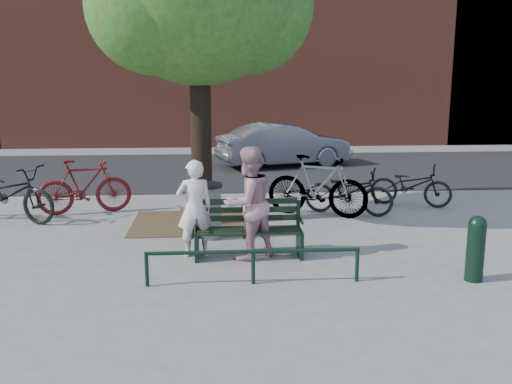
{
  "coord_description": "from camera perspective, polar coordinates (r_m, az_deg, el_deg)",
  "views": [
    {
      "loc": [
        -0.48,
        -8.89,
        2.96
      ],
      "look_at": [
        0.19,
        1.0,
        0.88
      ],
      "focal_mm": 40.0,
      "sensor_mm": 36.0,
      "label": 1
    }
  ],
  "objects": [
    {
      "name": "park_bench",
      "position": [
        9.32,
        -0.77,
        -3.57
      ],
      "size": [
        1.74,
        0.54,
        0.97
      ],
      "color": "black",
      "rests_on": "ground"
    },
    {
      "name": "bicycle_e",
      "position": [
        13.29,
        15.22,
        0.66
      ],
      "size": [
        1.9,
        1.29,
        0.94
      ],
      "primitive_type": "imported",
      "rotation": [
        0.0,
        0.0,
        1.16
      ],
      "color": "black",
      "rests_on": "ground"
    },
    {
      "name": "bicycle_b",
      "position": [
        12.63,
        -16.79,
        0.53
      ],
      "size": [
        2.02,
        1.01,
        1.17
      ],
      "primitive_type": "imported",
      "rotation": [
        0.0,
        0.0,
        1.82
      ],
      "color": "#540C0C",
      "rests_on": "ground"
    },
    {
      "name": "person_right",
      "position": [
        9.1,
        -0.77,
        -1.13
      ],
      "size": [
        1.12,
        1.07,
        1.82
      ],
      "primitive_type": "imported",
      "rotation": [
        0.0,
        0.0,
        3.73
      ],
      "color": "#B57C83",
      "rests_on": "ground"
    },
    {
      "name": "bicycle_a",
      "position": [
        12.49,
        -23.46,
        -0.13
      ],
      "size": [
        2.31,
        1.58,
        1.15
      ],
      "primitive_type": "imported",
      "rotation": [
        0.0,
        0.0,
        1.16
      ],
      "color": "black",
      "rests_on": "ground"
    },
    {
      "name": "guard_railing",
      "position": [
        8.12,
        -0.28,
        -6.49
      ],
      "size": [
        3.06,
        0.06,
        0.51
      ],
      "color": "black",
      "rests_on": "ground"
    },
    {
      "name": "road",
      "position": [
        17.65,
        -2.24,
        2.23
      ],
      "size": [
        40.0,
        7.0,
        0.01
      ],
      "primitive_type": "cube",
      "color": "black",
      "rests_on": "ground"
    },
    {
      "name": "bicycle_c",
      "position": [
        12.21,
        9.23,
        0.07
      ],
      "size": [
        1.99,
        1.34,
        0.99
      ],
      "primitive_type": "imported",
      "rotation": [
        0.0,
        0.0,
        1.17
      ],
      "color": "black",
      "rests_on": "ground"
    },
    {
      "name": "ground",
      "position": [
        9.38,
        -0.74,
        -6.52
      ],
      "size": [
        90.0,
        90.0,
        0.0
      ],
      "primitive_type": "plane",
      "color": "gray",
      "rests_on": "ground"
    },
    {
      "name": "bollard",
      "position": [
        8.8,
        21.13,
        -5.08
      ],
      "size": [
        0.26,
        0.26,
        0.97
      ],
      "color": "black",
      "rests_on": "ground"
    },
    {
      "name": "bicycle_d",
      "position": [
        11.94,
        6.16,
        0.6
      ],
      "size": [
        2.2,
        1.4,
        1.28
      ],
      "primitive_type": "imported",
      "rotation": [
        0.0,
        0.0,
        1.16
      ],
      "color": "gray",
      "rests_on": "ground"
    },
    {
      "name": "dirt_pit",
      "position": [
        11.49,
        -6.33,
        -3.08
      ],
      "size": [
        2.4,
        2.0,
        0.02
      ],
      "primitive_type": "cube",
      "color": "brown",
      "rests_on": "ground"
    },
    {
      "name": "litter_bin",
      "position": [
        10.36,
        -4.73,
        -1.85
      ],
      "size": [
        0.49,
        0.49,
        1.01
      ],
      "color": "gray",
      "rests_on": "ground"
    },
    {
      "name": "person_left",
      "position": [
        9.3,
        -6.15,
        -1.63
      ],
      "size": [
        0.63,
        0.47,
        1.6
      ],
      "primitive_type": "imported",
      "rotation": [
        0.0,
        0.0,
        3.29
      ],
      "color": "silver",
      "rests_on": "ground"
    },
    {
      "name": "parked_car",
      "position": [
        18.28,
        2.79,
        4.73
      ],
      "size": [
        4.44,
        2.58,
        1.38
      ],
      "primitive_type": "imported",
      "rotation": [
        0.0,
        0.0,
        1.85
      ],
      "color": "slate",
      "rests_on": "ground"
    }
  ]
}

